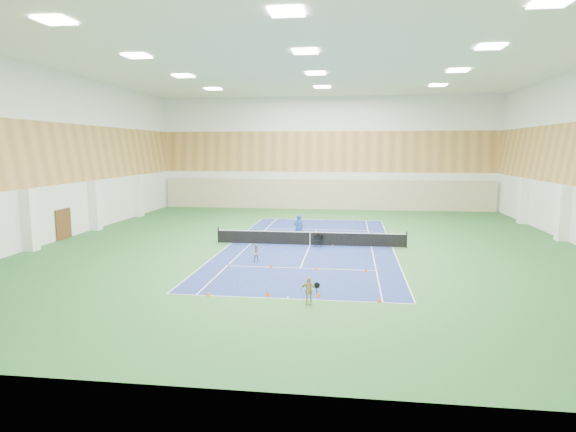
{
  "coord_description": "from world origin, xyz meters",
  "views": [
    {
      "loc": [
        2.66,
        -32.0,
        6.52
      ],
      "look_at": [
        -1.49,
        -0.12,
        2.0
      ],
      "focal_mm": 30.0,
      "sensor_mm": 36.0,
      "label": 1
    }
  ],
  "objects_px": {
    "coach": "(298,228)",
    "child_court": "(257,253)",
    "child_apron": "(308,290)",
    "ball_cart": "(318,241)",
    "tennis_net": "(310,237)"
  },
  "relations": [
    {
      "from": "coach",
      "to": "child_court",
      "type": "relative_size",
      "value": 1.86
    },
    {
      "from": "tennis_net",
      "to": "child_court",
      "type": "bearing_deg",
      "value": -117.41
    },
    {
      "from": "tennis_net",
      "to": "ball_cart",
      "type": "relative_size",
      "value": 15.13
    },
    {
      "from": "child_court",
      "to": "ball_cart",
      "type": "xyz_separation_m",
      "value": [
        3.28,
        4.55,
        -0.08
      ]
    },
    {
      "from": "ball_cart",
      "to": "tennis_net",
      "type": "bearing_deg",
      "value": 149.95
    },
    {
      "from": "coach",
      "to": "child_apron",
      "type": "xyz_separation_m",
      "value": [
        1.94,
        -14.03,
        -0.35
      ]
    },
    {
      "from": "child_court",
      "to": "coach",
      "type": "bearing_deg",
      "value": 74.12
    },
    {
      "from": "coach",
      "to": "child_apron",
      "type": "relative_size",
      "value": 1.58
    },
    {
      "from": "tennis_net",
      "to": "coach",
      "type": "xyz_separation_m",
      "value": [
        -0.96,
        1.59,
        0.39
      ]
    },
    {
      "from": "tennis_net",
      "to": "child_apron",
      "type": "relative_size",
      "value": 10.77
    },
    {
      "from": "ball_cart",
      "to": "coach",
      "type": "bearing_deg",
      "value": 140.18
    },
    {
      "from": "tennis_net",
      "to": "coach",
      "type": "height_order",
      "value": "coach"
    },
    {
      "from": "child_court",
      "to": "child_apron",
      "type": "bearing_deg",
      "value": -65.06
    },
    {
      "from": "child_apron",
      "to": "ball_cart",
      "type": "height_order",
      "value": "child_apron"
    },
    {
      "from": "coach",
      "to": "ball_cart",
      "type": "relative_size",
      "value": 2.22
    }
  ]
}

